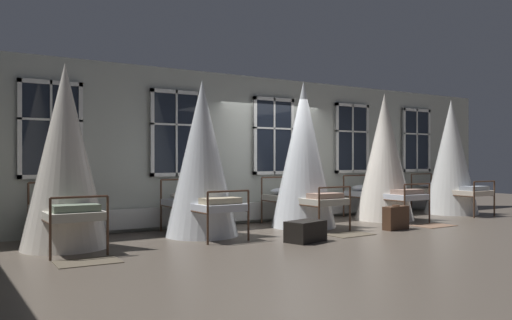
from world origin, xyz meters
TOP-DOWN VIEW (x-y plane):
  - ground at (0.00, 0.00)m, footprint 25.17×25.17m
  - back_wall_with_windows at (0.00, 1.27)m, footprint 13.59×0.10m
  - window_bank at (0.00, 1.15)m, footprint 10.07×0.10m
  - cot_first at (-4.52, 0.09)m, footprint 1.27×1.85m
  - cot_second at (-2.24, 0.11)m, footprint 1.27×1.86m
  - cot_third at (-0.03, 0.10)m, footprint 1.27×1.86m
  - cot_fourth at (2.22, 0.10)m, footprint 1.27×1.85m
  - cot_fifth at (4.55, 0.13)m, footprint 1.27×1.86m
  - rug_first at (-4.52, -1.17)m, footprint 0.82×0.59m
  - rug_third at (0.00, -1.17)m, footprint 0.81×0.58m
  - rug_fourth at (2.26, -1.17)m, footprint 0.80×0.56m
  - suitcase_dark at (1.19, -1.17)m, footprint 0.58×0.26m
  - travel_trunk at (-1.13, -1.38)m, footprint 0.72×0.55m

SIDE VIEW (x-z plane):
  - ground at x=0.00m, z-range 0.00..0.00m
  - rug_first at x=-4.52m, z-range 0.00..0.01m
  - rug_third at x=0.00m, z-range 0.00..0.01m
  - rug_fourth at x=2.26m, z-range 0.00..0.01m
  - travel_trunk at x=-1.13m, z-range 0.00..0.34m
  - suitcase_dark at x=1.19m, z-range -0.01..0.46m
  - window_bank at x=0.00m, z-range -0.34..2.24m
  - cot_second at x=-2.24m, z-range -0.04..2.67m
  - cot_fourth at x=2.22m, z-range -0.04..2.73m
  - cot_first at x=-4.52m, z-range -0.04..2.73m
  - cot_fifth at x=4.55m, z-range -0.04..2.74m
  - cot_third at x=-0.03m, z-range -0.04..2.82m
  - back_wall_with_windows at x=0.00m, z-range 0.00..3.07m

